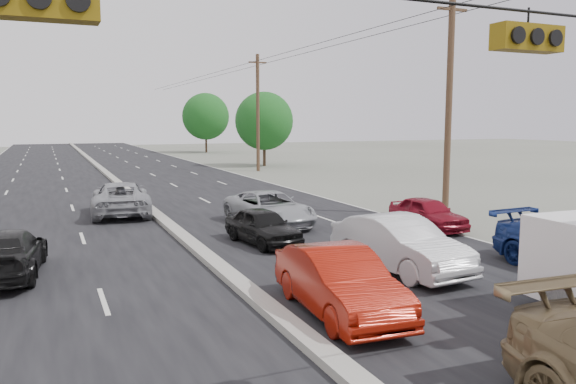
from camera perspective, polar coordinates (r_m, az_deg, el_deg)
name	(u,v)px	position (r m, az deg, el deg)	size (l,w,h in m)	color
road_surface	(126,191)	(36.35, -16.12, 0.08)	(20.00, 160.00, 0.02)	black
center_median	(126,190)	(36.34, -16.13, 0.24)	(0.50, 160.00, 0.20)	gray
utility_pole_right_b	(449,104)	(26.89, 16.03, 8.58)	(1.60, 0.30, 10.00)	#422D1E
utility_pole_right_c	(258,112)	(48.87, -3.08, 8.12)	(1.60, 0.30, 10.00)	#422D1E
traffic_signals	(522,34)	(8.37, 22.66, 14.55)	(25.00, 0.30, 0.54)	black
tree_right_mid	(264,121)	(54.43, -2.44, 7.22)	(5.60, 5.60, 7.14)	#382619
tree_right_far	(206,116)	(78.54, -8.36, 7.61)	(6.40, 6.40, 8.16)	#382619
red_sedan	(339,283)	(12.81, 5.20, -9.14)	(1.58, 4.52, 1.49)	maroon
queue_car_a	(263,227)	(19.87, -2.58, -3.54)	(1.50, 3.73, 1.27)	black
queue_car_b	(399,245)	(16.60, 11.23, -5.28)	(1.68, 4.80, 1.58)	silver
queue_car_c	(269,209)	(23.45, -1.91, -1.72)	(2.32, 5.04, 1.40)	#9B9EA2
queue_car_e	(428,214)	(23.22, 13.99, -2.16)	(1.53, 3.79, 1.29)	maroon
oncoming_near	(5,254)	(17.54, -26.82, -5.65)	(1.89, 4.65, 1.35)	black
oncoming_far	(121,199)	(27.16, -16.63, -0.65)	(2.53, 5.50, 1.53)	gray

